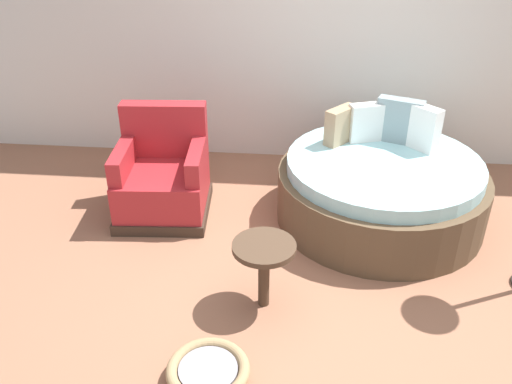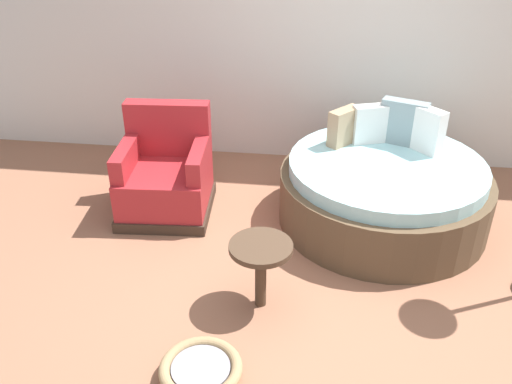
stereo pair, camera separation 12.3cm
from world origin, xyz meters
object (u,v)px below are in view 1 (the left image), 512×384
Objects in this scene: pet_basket at (208,373)px; side_table at (264,256)px; red_armchair at (163,178)px; round_daybed at (381,188)px.

side_table is (0.28, 0.73, 0.35)m from pet_basket.
red_armchair is at bearing 130.03° from side_table.
red_armchair is at bearing 110.65° from pet_basket.
red_armchair is at bearing -178.56° from round_daybed.
round_daybed reaches higher than red_armchair.
side_table is at bearing -126.86° from round_daybed.
pet_basket is (-1.21, -1.97, -0.23)m from round_daybed.
red_armchair reaches higher than pet_basket.
round_daybed reaches higher than side_table.
round_daybed is 3.47× the size of side_table.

